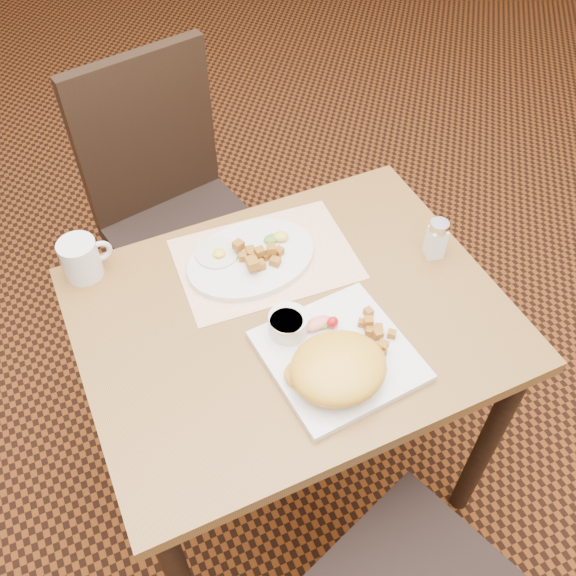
# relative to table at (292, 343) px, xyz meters

# --- Properties ---
(ground) EXTENTS (8.00, 8.00, 0.00)m
(ground) POSITION_rel_table_xyz_m (0.00, 0.00, -0.64)
(ground) COLOR black
(ground) RESTS_ON ground
(table) EXTENTS (0.90, 0.70, 0.75)m
(table) POSITION_rel_table_xyz_m (0.00, 0.00, 0.00)
(table) COLOR brown
(table) RESTS_ON ground
(chair_far) EXTENTS (0.49, 0.50, 0.97)m
(chair_far) POSITION_rel_table_xyz_m (-0.07, 0.68, -0.10)
(chair_far) COLOR black
(chair_far) RESTS_ON ground
(placemat) EXTENTS (0.42, 0.31, 0.00)m
(placemat) POSITION_rel_table_xyz_m (0.01, 0.17, 0.11)
(placemat) COLOR white
(placemat) RESTS_ON table
(plate_square) EXTENTS (0.30, 0.30, 0.02)m
(plate_square) POSITION_rel_table_xyz_m (0.04, -0.14, 0.12)
(plate_square) COLOR silver
(plate_square) RESTS_ON table
(plate_oval) EXTENTS (0.33, 0.26, 0.02)m
(plate_oval) POSITION_rel_table_xyz_m (-0.02, 0.18, 0.12)
(plate_oval) COLOR silver
(plate_oval) RESTS_ON placemat
(hollandaise_mound) EXTENTS (0.19, 0.17, 0.07)m
(hollandaise_mound) POSITION_rel_table_xyz_m (0.00, -0.19, 0.16)
(hollandaise_mound) COLOR gold
(hollandaise_mound) RESTS_ON plate_square
(ramekin) EXTENTS (0.08, 0.08, 0.05)m
(ramekin) POSITION_rel_table_xyz_m (-0.03, -0.05, 0.15)
(ramekin) COLOR silver
(ramekin) RESTS_ON plate_square
(garnish_sq) EXTENTS (0.08, 0.05, 0.03)m
(garnish_sq) POSITION_rel_table_xyz_m (0.04, -0.07, 0.14)
(garnish_sq) COLOR #387223
(garnish_sq) RESTS_ON plate_square
(fried_egg) EXTENTS (0.10, 0.10, 0.02)m
(fried_egg) POSITION_rel_table_xyz_m (-0.09, 0.22, 0.13)
(fried_egg) COLOR white
(fried_egg) RESTS_ON plate_oval
(garnish_ov) EXTENTS (0.06, 0.04, 0.02)m
(garnish_ov) POSITION_rel_table_xyz_m (0.05, 0.20, 0.14)
(garnish_ov) COLOR #387223
(garnish_ov) RESTS_ON plate_oval
(salt_shaker) EXTENTS (0.05, 0.05, 0.10)m
(salt_shaker) POSITION_rel_table_xyz_m (0.37, 0.02, 0.16)
(salt_shaker) COLOR white
(salt_shaker) RESTS_ON table
(coffee_mug) EXTENTS (0.12, 0.08, 0.10)m
(coffee_mug) POSITION_rel_table_xyz_m (-0.37, 0.30, 0.16)
(coffee_mug) COLOR silver
(coffee_mug) RESTS_ON table
(home_fries_sq) EXTENTS (0.11, 0.12, 0.03)m
(home_fries_sq) POSITION_rel_table_xyz_m (0.11, -0.14, 0.14)
(home_fries_sq) COLOR #B0701C
(home_fries_sq) RESTS_ON plate_square
(home_fries_ov) EXTENTS (0.11, 0.09, 0.04)m
(home_fries_ov) POSITION_rel_table_xyz_m (-0.01, 0.16, 0.14)
(home_fries_ov) COLOR #B0701C
(home_fries_ov) RESTS_ON plate_oval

